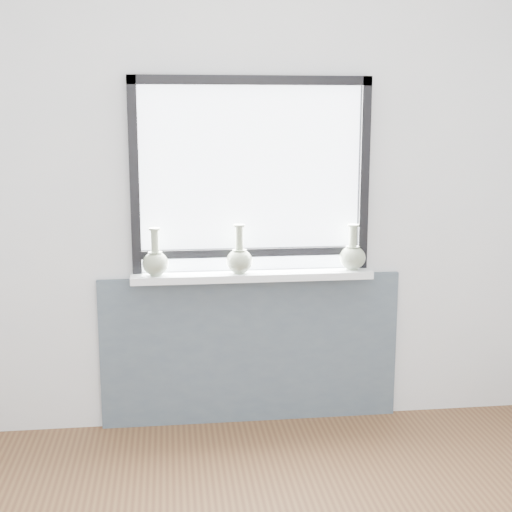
{
  "coord_description": "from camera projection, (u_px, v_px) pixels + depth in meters",
  "views": [
    {
      "loc": [
        -0.45,
        -2.08,
        1.74
      ],
      "look_at": [
        0.0,
        1.55,
        1.02
      ],
      "focal_mm": 50.0,
      "sensor_mm": 36.0,
      "label": 1
    }
  ],
  "objects": [
    {
      "name": "vase_a",
      "position": [
        155.0,
        261.0,
        3.8
      ],
      "size": [
        0.14,
        0.14,
        0.26
      ],
      "rotation": [
        0.0,
        0.0,
        0.07
      ],
      "color": "gray",
      "rests_on": "windowsill"
    },
    {
      "name": "windowsill",
      "position": [
        252.0,
        275.0,
        3.91
      ],
      "size": [
        1.32,
        0.18,
        0.04
      ],
      "primitive_type": "cube",
      "color": "white",
      "rests_on": "apron_panel"
    },
    {
      "name": "apron_panel",
      "position": [
        251.0,
        350.0,
        4.06
      ],
      "size": [
        1.7,
        0.03,
        0.86
      ],
      "primitive_type": "cube",
      "color": "#4D5A65",
      "rests_on": "ground"
    },
    {
      "name": "back_wall",
      "position": [
        250.0,
        197.0,
        3.93
      ],
      "size": [
        3.6,
        0.02,
        2.6
      ],
      "primitive_type": "cube",
      "color": "silver",
      "rests_on": "ground"
    },
    {
      "name": "window",
      "position": [
        251.0,
        172.0,
        3.86
      ],
      "size": [
        1.3,
        0.06,
        1.05
      ],
      "color": "black",
      "rests_on": "windowsill"
    },
    {
      "name": "vase_b",
      "position": [
        239.0,
        259.0,
        3.86
      ],
      "size": [
        0.14,
        0.14,
        0.27
      ],
      "rotation": [
        0.0,
        0.0,
        0.14
      ],
      "color": "gray",
      "rests_on": "windowsill"
    },
    {
      "name": "vase_c",
      "position": [
        353.0,
        255.0,
        3.95
      ],
      "size": [
        0.14,
        0.14,
        0.25
      ],
      "rotation": [
        0.0,
        0.0,
        -0.23
      ],
      "color": "gray",
      "rests_on": "windowsill"
    }
  ]
}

